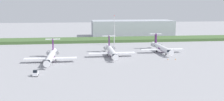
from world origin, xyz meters
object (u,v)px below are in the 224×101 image
Objects in this scene: regional_jet_third at (161,48)px; safety_cone_mid_marker at (175,59)px; regional_jet_nearest at (51,56)px; safety_cone_front_marker at (168,59)px; regional_jet_second at (111,51)px; baggage_tug at (36,73)px; antenna_mast at (114,33)px.

regional_jet_third is 19.89m from safety_cone_mid_marker.
safety_cone_front_marker is (53.28, -2.48, -2.26)m from regional_jet_nearest.
regional_jet_nearest is 1.00× the size of regional_jet_second.
regional_jet_nearest is 24.00m from baggage_tug.
antenna_mast is 5.88× the size of baggage_tug.
safety_cone_mid_marker is at bearing -2.79° from regional_jet_nearest.
antenna_mast reaches higher than regional_jet_nearest.
regional_jet_second is 1.65× the size of antenna_mast.
regional_jet_nearest is 53.38m from safety_cone_front_marker.
regional_jet_third is 36.10m from antenna_mast.
safety_cone_front_marker is (18.78, -47.83, -7.61)m from antenna_mast.
baggage_tug is at bearing -159.24° from safety_cone_front_marker.
regional_jet_third is 56.36× the size of safety_cone_mid_marker.
baggage_tug is at bearing -133.20° from regional_jet_second.
safety_cone_mid_marker is (22.26, -48.11, -7.61)m from antenna_mast.
regional_jet_nearest is 57.22m from antenna_mast.
regional_jet_second is 36.81m from antenna_mast.
regional_jet_third is (56.18, 16.98, 0.00)m from regional_jet_nearest.
regional_jet_second is at bearing 156.75° from safety_cone_mid_marker.
antenna_mast is (-21.69, 28.36, 5.35)m from regional_jet_third.
antenna_mast is 51.94m from safety_cone_front_marker.
regional_jet_third is at bearing 91.66° from safety_cone_mid_marker.
regional_jet_second and regional_jet_third have the same top height.
safety_cone_mid_marker is (3.48, -0.29, 0.00)m from safety_cone_front_marker.
baggage_tug is 5.82× the size of safety_cone_mid_marker.
regional_jet_third is at bearing 34.60° from baggage_tug.
safety_cone_front_marker and safety_cone_mid_marker have the same top height.
baggage_tug is 60.08m from safety_cone_front_marker.
safety_cone_mid_marker is (0.57, -19.75, -2.26)m from regional_jet_third.
regional_jet_second is 31.05m from safety_cone_mid_marker.
regional_jet_third reaches higher than safety_cone_front_marker.
regional_jet_nearest is 9.69× the size of baggage_tug.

